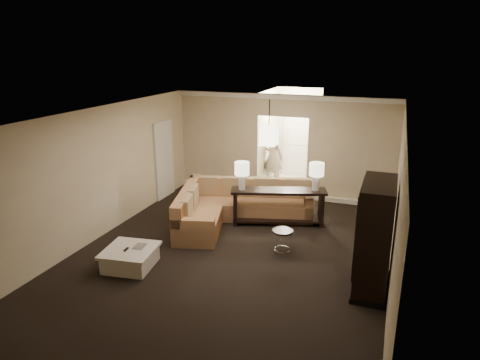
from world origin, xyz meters
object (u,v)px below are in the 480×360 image
at_px(console_table, 278,204).
at_px(armoire, 374,239).
at_px(coffee_table, 130,257).
at_px(person, 273,154).
at_px(drink_table, 283,237).
at_px(sectional_sofa, 233,207).

height_order(console_table, armoire, armoire).
bearing_deg(coffee_table, console_table, 55.01).
height_order(armoire, person, person).
relative_size(armoire, drink_table, 3.72).
xyz_separation_m(sectional_sofa, person, (0.12, 2.93, 0.61)).
xyz_separation_m(console_table, drink_table, (0.49, -1.44, -0.14)).
xyz_separation_m(sectional_sofa, armoire, (3.26, -1.91, 0.55)).
distance_m(coffee_table, drink_table, 2.97).
height_order(coffee_table, drink_table, drink_table).
bearing_deg(armoire, drink_table, 158.59).
bearing_deg(armoire, console_table, 136.41).
height_order(sectional_sofa, person, person).
bearing_deg(armoire, sectional_sofa, 149.69).
bearing_deg(person, console_table, 124.41).
xyz_separation_m(sectional_sofa, drink_table, (1.52, -1.23, 0.00)).
relative_size(armoire, person, 0.98).
height_order(console_table, drink_table, console_table).
bearing_deg(coffee_table, person, 78.53).
xyz_separation_m(armoire, drink_table, (-1.74, 0.68, -0.55)).
relative_size(coffee_table, drink_table, 2.04).
xyz_separation_m(sectional_sofa, coffee_table, (-1.03, -2.73, -0.17)).
height_order(sectional_sofa, armoire, armoire).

